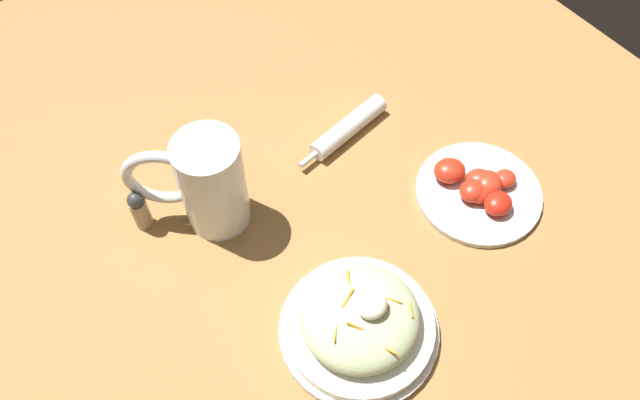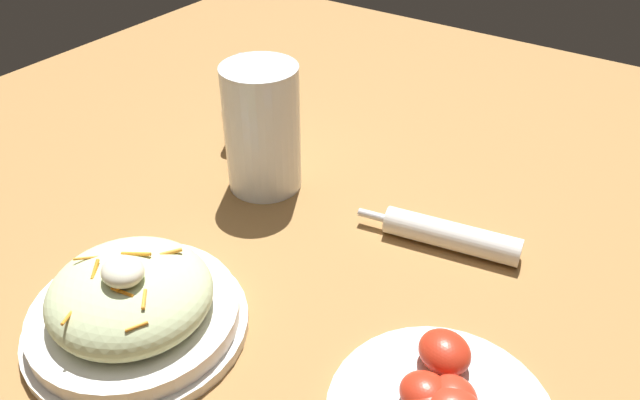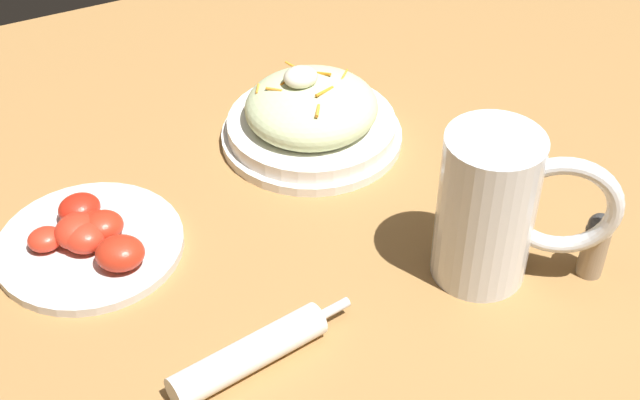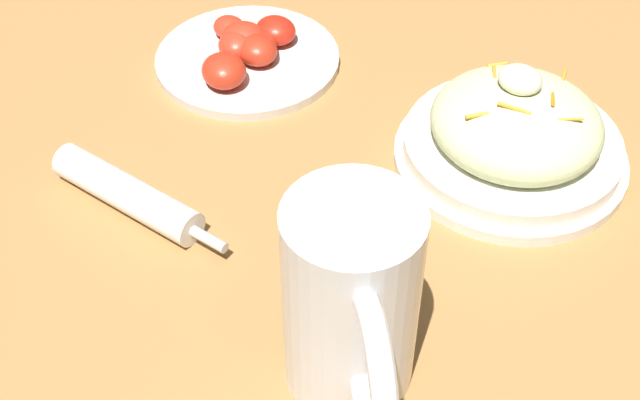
{
  "view_description": "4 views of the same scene",
  "coord_description": "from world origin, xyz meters",
  "views": [
    {
      "loc": [
        0.28,
        0.51,
        0.83
      ],
      "look_at": [
        -0.02,
        0.08,
        0.05
      ],
      "focal_mm": 35.52,
      "sensor_mm": 36.0,
      "label": 1
    },
    {
      "loc": [
        -0.35,
        0.52,
        0.47
      ],
      "look_at": [
        -0.04,
        0.06,
        0.07
      ],
      "focal_mm": 34.64,
      "sensor_mm": 36.0,
      "label": 2
    },
    {
      "loc": [
        -0.34,
        -0.56,
        0.67
      ],
      "look_at": [
        -0.03,
        0.09,
        0.06
      ],
      "focal_mm": 51.62,
      "sensor_mm": 36.0,
      "label": 3
    },
    {
      "loc": [
        0.37,
        -0.3,
        0.57
      ],
      "look_at": [
        -0.0,
        0.05,
        0.06
      ],
      "focal_mm": 49.6,
      "sensor_mm": 36.0,
      "label": 4
    }
  ],
  "objects": [
    {
      "name": "napkin_roll",
      "position": [
        -0.16,
        -0.03,
        0.02
      ],
      "size": [
        0.2,
        0.06,
        0.03
      ],
      "color": "white",
      "rests_on": "ground_plane"
    },
    {
      "name": "ground_plane",
      "position": [
        0.0,
        0.0,
        0.0
      ],
      "size": [
        1.43,
        1.43,
        0.0
      ],
      "primitive_type": "plane",
      "color": "#9E703D"
    },
    {
      "name": "salad_plate",
      "position": [
        0.04,
        0.27,
        0.03
      ],
      "size": [
        0.22,
        0.22,
        0.1
      ],
      "color": "white",
      "rests_on": "ground_plane"
    },
    {
      "name": "beer_mug",
      "position": [
        0.11,
        -0.02,
        0.08
      ],
      "size": [
        0.16,
        0.13,
        0.17
      ],
      "color": "white",
      "rests_on": "ground_plane"
    },
    {
      "name": "salt_shaker",
      "position": [
        0.2,
        -0.07,
        0.04
      ],
      "size": [
        0.03,
        0.03,
        0.08
      ],
      "color": "gray",
      "rests_on": "ground_plane"
    },
    {
      "name": "tomato_plate",
      "position": [
        -0.25,
        0.19,
        0.02
      ],
      "size": [
        0.2,
        0.2,
        0.04
      ],
      "color": "silver",
      "rests_on": "ground_plane"
    }
  ]
}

